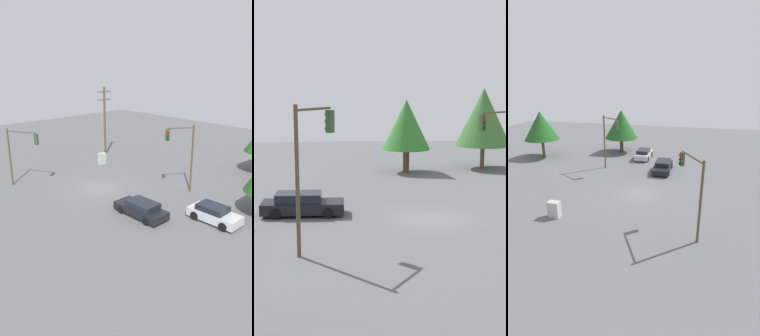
% 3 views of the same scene
% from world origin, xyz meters
% --- Properties ---
extents(ground_plane, '(80.00, 80.00, 0.00)m').
position_xyz_m(ground_plane, '(0.00, 0.00, 0.00)').
color(ground_plane, '#5B5B5E').
extents(sedan_dark, '(2.02, 4.72, 1.32)m').
position_xyz_m(sedan_dark, '(-1.26, -7.31, 0.64)').
color(sedan_dark, black).
rests_on(sedan_dark, ground_plane).
extents(sedan_silver, '(1.93, 4.18, 1.37)m').
position_xyz_m(sedan_silver, '(2.22, -12.02, 0.67)').
color(sedan_silver, silver).
rests_on(sedan_silver, ground_plane).
extents(traffic_signal_main, '(2.42, 1.68, 6.65)m').
position_xyz_m(traffic_signal_main, '(5.26, -6.33, 4.46)').
color(traffic_signal_main, brown).
rests_on(traffic_signal_main, ground_plane).
extents(traffic_signal_cross, '(1.91, 3.22, 5.94)m').
position_xyz_m(traffic_signal_cross, '(-5.19, 5.70, 4.06)').
color(traffic_signal_cross, brown).
rests_on(traffic_signal_cross, ground_plane).
extents(utility_pole_tall, '(2.20, 0.28, 9.10)m').
position_xyz_m(utility_pole_tall, '(8.43, 9.02, 4.83)').
color(utility_pole_tall, brown).
rests_on(utility_pole_tall, ground_plane).
extents(electrical_cabinet, '(0.93, 0.62, 1.36)m').
position_xyz_m(electrical_cabinet, '(5.61, 6.26, 0.68)').
color(electrical_cabinet, '#B2B2AD').
rests_on(electrical_cabinet, ground_plane).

